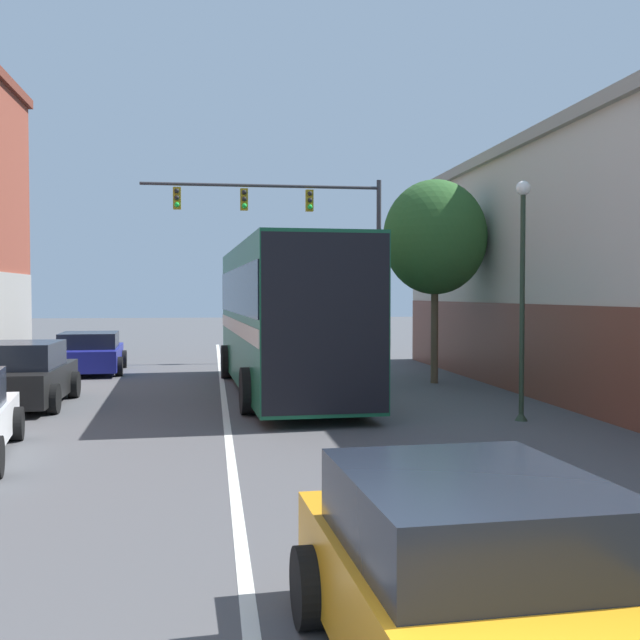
# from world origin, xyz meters

# --- Properties ---
(lane_center_line) EXTENTS (0.14, 41.64, 0.01)m
(lane_center_line) POSITION_xyz_m (0.00, 14.82, 0.00)
(lane_center_line) COLOR silver
(lane_center_line) RESTS_ON ground_plane
(bus) EXTENTS (3.18, 11.26, 3.75)m
(bus) POSITION_xyz_m (1.57, 17.01, 2.10)
(bus) COLOR #145133
(bus) RESTS_ON ground_plane
(hatchback_foreground) EXTENTS (2.15, 3.88, 1.36)m
(hatchback_foreground) POSITION_xyz_m (1.39, 2.27, 0.65)
(hatchback_foreground) COLOR orange
(hatchback_foreground) RESTS_ON ground_plane
(parked_car_left_near) EXTENTS (2.39, 4.49, 1.31)m
(parked_car_left_near) POSITION_xyz_m (-4.19, 22.74, 0.63)
(parked_car_left_near) COLOR navy
(parked_car_left_near) RESTS_ON ground_plane
(parked_car_left_far) EXTENTS (1.94, 4.08, 1.46)m
(parked_car_left_far) POSITION_xyz_m (-4.47, 15.37, 0.69)
(parked_car_left_far) COLOR black
(parked_car_left_far) RESTS_ON ground_plane
(traffic_signal_gantry) EXTENTS (8.95, 0.36, 6.86)m
(traffic_signal_gantry) POSITION_xyz_m (3.08, 25.63, 5.13)
(traffic_signal_gantry) COLOR #333338
(traffic_signal_gantry) RESTS_ON ground_plane
(street_lamp) EXTENTS (0.29, 0.29, 4.79)m
(street_lamp) POSITION_xyz_m (5.85, 11.96, 2.61)
(street_lamp) COLOR #233323
(street_lamp) RESTS_ON ground_plane
(street_tree_near) EXTENTS (2.96, 2.66, 5.78)m
(street_tree_near) POSITION_xyz_m (6.00, 18.37, 4.14)
(street_tree_near) COLOR brown
(street_tree_near) RESTS_ON ground_plane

